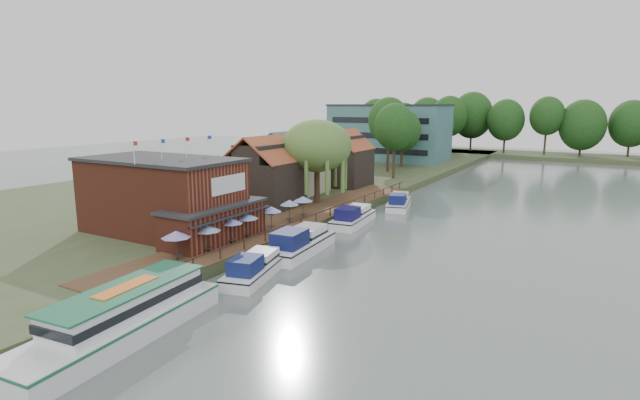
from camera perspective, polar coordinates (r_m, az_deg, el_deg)
The scene contains 29 objects.
ground at distance 41.90m, azimuth -1.16°, elevation -7.50°, with size 260.00×260.00×0.00m, color #54615E.
land_bank at distance 86.52m, azimuth -6.11°, elevation 2.36°, with size 50.00×140.00×1.00m, color #384728.
quay_deck at distance 53.88m, azimuth -2.91°, elevation -2.18°, with size 6.00×50.00×0.10m, color #47301E.
quay_rail at distance 52.81m, azimuth -0.16°, elevation -1.94°, with size 0.20×49.00×1.00m, color black, non-canonical shape.
pub at distance 48.61m, azimuth -16.06°, elevation 0.30°, with size 20.00×11.00×7.30m, color maroon, non-canonical shape.
hotel_block at distance 112.54m, azimuth 7.88°, elevation 7.68°, with size 25.40×12.40×12.30m, color #38666B, non-canonical shape.
cottage_a at distance 60.31m, azimuth -6.46°, elevation 3.22°, with size 8.60×7.60×8.50m, color black, non-canonical shape.
cottage_b at distance 70.14m, azimuth -3.57°, elevation 4.34°, with size 9.60×8.60×8.50m, color beige, non-canonical shape.
cottage_c at distance 75.83m, azimuth 2.75°, elevation 4.84°, with size 7.60×7.60×8.50m, color black, non-canonical shape.
willow at distance 61.86m, azimuth -0.35°, elevation 4.38°, with size 8.60×8.60×10.43m, color #476B2D, non-canonical shape.
umbrella_0 at distance 40.98m, azimuth -16.07°, elevation -5.02°, with size 2.33×2.33×2.38m, color #211B99, non-canonical shape.
umbrella_1 at distance 42.43m, azimuth -12.77°, elevation -4.32°, with size 2.35×2.35×2.38m, color navy, non-canonical shape.
umbrella_2 at distance 44.61m, azimuth -10.08°, elevation -3.47°, with size 2.06×2.06×2.38m, color navy, non-canonical shape.
umbrella_3 at distance 46.25m, azimuth -8.42°, elevation -2.90°, with size 2.26×2.26×2.38m, color navy, non-canonical shape.
umbrella_4 at distance 48.86m, azimuth -5.58°, elevation -2.09°, with size 2.04×2.04×2.38m, color navy, non-canonical shape.
umbrella_5 at distance 52.03m, azimuth -3.52°, elevation -1.26°, with size 2.03×2.03×2.38m, color navy, non-canonical shape.
umbrella_6 at distance 53.95m, azimuth -1.96°, elevation -0.81°, with size 2.19×2.19×2.38m, color #1C3D9C, non-canonical shape.
cruiser_0 at distance 39.08m, azimuth -7.49°, elevation -7.33°, with size 2.87×8.90×2.12m, color white, non-canonical shape.
cruiser_1 at distance 44.95m, azimuth -2.27°, elevation -4.54°, with size 3.36×10.38×2.54m, color white, non-canonical shape.
cruiser_2 at distance 55.64m, azimuth 3.81°, elevation -1.69°, with size 3.04×9.42×2.27m, color white, non-canonical shape.
cruiser_3 at distance 65.09m, azimuth 9.00°, elevation -0.01°, with size 2.88×8.94×2.13m, color white, non-canonical shape.
tour_boat at distance 31.07m, azimuth -22.04°, elevation -12.09°, with size 3.89×13.80×3.01m, color silver, non-canonical shape.
swan at distance 34.89m, azimuth -19.78°, elevation -11.65°, with size 0.44×0.44×0.44m, color white.
bank_tree_0 at distance 84.03m, azimuth 8.49°, elevation 6.67°, with size 6.77×6.77×12.46m, color #143811, non-canonical shape.
bank_tree_1 at distance 92.70m, azimuth 7.82°, elevation 7.42°, with size 7.44×7.44×13.56m, color #143811, non-canonical shape.
bank_tree_2 at distance 100.24m, azimuth 9.36°, elevation 7.01°, with size 7.28×7.28×11.43m, color #143811, non-canonical shape.
bank_tree_3 at distance 118.71m, azimuth 13.57°, elevation 7.42°, with size 6.26×6.26×11.38m, color #143811, non-canonical shape.
bank_tree_4 at distance 125.14m, azimuth 11.93°, elevation 7.64°, with size 8.12×8.12×11.34m, color #143811, non-canonical shape.
bank_tree_5 at distance 131.89m, azimuth 14.51°, elevation 8.35°, with size 8.93×8.93×14.40m, color #143811, non-canonical shape.
Camera 1 is at (20.69, -33.96, 13.21)m, focal length 28.00 mm.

